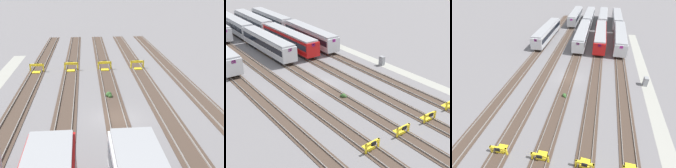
% 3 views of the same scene
% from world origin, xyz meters
% --- Properties ---
extents(ground_plane, '(400.00, 400.00, 0.00)m').
position_xyz_m(ground_plane, '(0.00, 0.00, 0.00)').
color(ground_plane, slate).
extents(rail_track_nearest, '(90.00, 2.23, 0.21)m').
position_xyz_m(rail_track_nearest, '(0.00, -9.59, 0.04)').
color(rail_track_nearest, '#47382D').
rests_on(rail_track_nearest, ground).
extents(rail_track_near_inner, '(90.00, 2.24, 0.21)m').
position_xyz_m(rail_track_near_inner, '(0.00, -4.80, 0.04)').
color(rail_track_near_inner, '#47382D').
rests_on(rail_track_near_inner, ground).
extents(rail_track_middle, '(90.00, 2.24, 0.21)m').
position_xyz_m(rail_track_middle, '(0.00, 0.00, 0.04)').
color(rail_track_middle, '#47382D').
rests_on(rail_track_middle, ground).
extents(rail_track_far_inner, '(90.00, 2.23, 0.21)m').
position_xyz_m(rail_track_far_inner, '(0.00, 4.80, 0.04)').
color(rail_track_far_inner, '#47382D').
rests_on(rail_track_far_inner, ground).
extents(rail_track_farthest, '(90.00, 2.23, 0.21)m').
position_xyz_m(rail_track_farthest, '(0.00, 9.59, 0.04)').
color(rail_track_farthest, '#47382D').
rests_on(rail_track_farthest, ground).
extents(bumper_stop_nearest_track, '(1.35, 2.00, 1.22)m').
position_xyz_m(bumper_stop_nearest_track, '(-16.34, -9.59, 0.51)').
color(bumper_stop_nearest_track, yellow).
rests_on(bumper_stop_nearest_track, ground).
extents(bumper_stop_near_inner_track, '(1.38, 2.01, 1.22)m').
position_xyz_m(bumper_stop_near_inner_track, '(-16.77, -4.81, 0.51)').
color(bumper_stop_near_inner_track, yellow).
rests_on(bumper_stop_near_inner_track, ground).
extents(bumper_stop_middle_track, '(1.35, 2.00, 1.22)m').
position_xyz_m(bumper_stop_middle_track, '(-16.87, 0.00, 0.51)').
color(bumper_stop_middle_track, yellow).
rests_on(bumper_stop_middle_track, ground).
extents(bumper_stop_far_inner_track, '(1.37, 2.01, 1.22)m').
position_xyz_m(bumper_stop_far_inner_track, '(-17.01, 4.81, 0.51)').
color(bumper_stop_far_inner_track, yellow).
rests_on(bumper_stop_far_inner_track, ground).
extents(weed_clump, '(0.92, 0.70, 0.64)m').
position_xyz_m(weed_clump, '(-5.65, -0.26, 0.24)').
color(weed_clump, '#38602D').
rests_on(weed_clump, ground).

